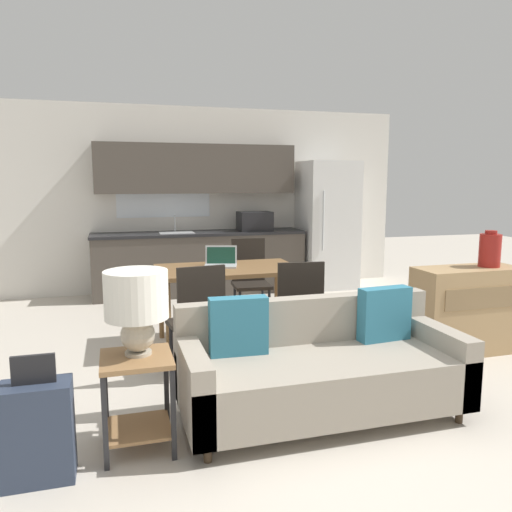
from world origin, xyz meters
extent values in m
plane|color=beige|center=(0.00, 0.00, 0.00)|extent=(20.00, 20.00, 0.00)
cube|color=silver|center=(0.00, 4.63, 1.35)|extent=(6.40, 0.06, 2.70)
cube|color=white|center=(-0.47, 4.59, 1.62)|extent=(1.35, 0.01, 1.03)
cube|color=#4C443D|center=(0.00, 4.29, 0.43)|extent=(3.01, 0.62, 0.86)
cube|color=#232326|center=(0.00, 4.29, 0.88)|extent=(3.04, 0.65, 0.04)
cube|color=#B2B5B7|center=(-0.34, 4.24, 0.90)|extent=(0.48, 0.36, 0.01)
cylinder|color=#B7BABC|center=(-0.34, 4.41, 1.02)|extent=(0.02, 0.02, 0.24)
cube|color=#4C443D|center=(0.00, 4.43, 1.80)|extent=(2.86, 0.34, 0.70)
cube|color=black|center=(0.81, 4.24, 1.04)|extent=(0.48, 0.36, 0.28)
cube|color=white|center=(1.96, 4.21, 0.96)|extent=(0.80, 0.73, 1.92)
cylinder|color=silver|center=(1.73, 3.83, 1.06)|extent=(0.02, 0.02, 0.86)
cube|color=brown|center=(-0.12, 1.95, 0.76)|extent=(1.39, 0.83, 0.04)
cylinder|color=brown|center=(-0.75, 1.59, 0.37)|extent=(0.05, 0.05, 0.74)
cylinder|color=brown|center=(0.51, 1.59, 0.37)|extent=(0.05, 0.05, 0.74)
cylinder|color=brown|center=(-0.75, 2.30, 0.37)|extent=(0.05, 0.05, 0.74)
cylinder|color=brown|center=(0.51, 2.30, 0.37)|extent=(0.05, 0.05, 0.74)
cylinder|color=#3D2D1E|center=(-0.72, -0.14, 0.05)|extent=(0.05, 0.05, 0.10)
cylinder|color=#3D2D1E|center=(1.01, -0.14, 0.05)|extent=(0.05, 0.05, 0.10)
cylinder|color=#3D2D1E|center=(-0.72, 0.50, 0.05)|extent=(0.05, 0.05, 0.10)
cylinder|color=#3D2D1E|center=(1.01, 0.50, 0.05)|extent=(0.05, 0.05, 0.10)
cube|color=gray|center=(0.14, 0.18, 0.27)|extent=(1.93, 0.80, 0.35)
cube|color=gray|center=(0.14, 0.51, 0.44)|extent=(1.93, 0.14, 0.68)
cube|color=gray|center=(-0.75, 0.18, 0.34)|extent=(0.14, 0.80, 0.49)
cube|color=gray|center=(1.04, 0.18, 0.34)|extent=(0.14, 0.80, 0.49)
cube|color=teal|center=(-0.41, 0.38, 0.65)|extent=(0.41, 0.14, 0.40)
cube|color=teal|center=(0.72, 0.38, 0.65)|extent=(0.41, 0.15, 0.40)
cube|color=olive|center=(-1.10, 0.13, 0.57)|extent=(0.42, 0.42, 0.03)
cube|color=olive|center=(-1.10, 0.13, 0.13)|extent=(0.38, 0.38, 0.02)
cube|color=#232326|center=(-1.29, -0.06, 0.28)|extent=(0.03, 0.03, 0.56)
cube|color=#232326|center=(-0.91, -0.06, 0.28)|extent=(0.03, 0.03, 0.56)
cube|color=#232326|center=(-1.29, 0.32, 0.28)|extent=(0.03, 0.03, 0.56)
cube|color=#232326|center=(-0.91, 0.32, 0.28)|extent=(0.03, 0.03, 0.56)
cylinder|color=#B2A893|center=(-1.08, 0.17, 0.60)|extent=(0.16, 0.16, 0.02)
sphere|color=#B2A893|center=(-1.08, 0.17, 0.71)|extent=(0.21, 0.21, 0.21)
cylinder|color=white|center=(-1.08, 0.17, 0.96)|extent=(0.38, 0.38, 0.29)
cube|color=tan|center=(2.01, 1.07, 0.41)|extent=(1.02, 0.42, 0.82)
cube|color=olive|center=(2.01, 0.86, 0.57)|extent=(0.81, 0.01, 0.20)
cylinder|color=maroon|center=(2.23, 1.07, 0.97)|extent=(0.20, 0.20, 0.31)
cylinder|color=maroon|center=(2.23, 1.07, 1.15)|extent=(0.11, 0.11, 0.03)
cube|color=black|center=(0.32, 2.65, 0.42)|extent=(0.45, 0.45, 0.04)
cube|color=black|center=(0.34, 2.85, 0.70)|extent=(0.40, 0.06, 0.51)
cylinder|color=black|center=(0.14, 2.50, 0.20)|extent=(0.03, 0.03, 0.40)
cylinder|color=black|center=(0.48, 2.47, 0.20)|extent=(0.03, 0.03, 0.40)
cylinder|color=black|center=(0.16, 2.84, 0.20)|extent=(0.03, 0.03, 0.40)
cylinder|color=black|center=(0.50, 2.81, 0.20)|extent=(0.03, 0.03, 0.40)
cube|color=black|center=(-0.57, 1.26, 0.42)|extent=(0.47, 0.47, 0.04)
cube|color=black|center=(-0.54, 1.06, 0.70)|extent=(0.40, 0.08, 0.51)
cylinder|color=black|center=(-0.42, 1.45, 0.20)|extent=(0.03, 0.03, 0.40)
cylinder|color=black|center=(-0.76, 1.40, 0.20)|extent=(0.03, 0.03, 0.40)
cylinder|color=black|center=(-0.37, 1.11, 0.20)|extent=(0.03, 0.03, 0.40)
cylinder|color=black|center=(-0.71, 1.07, 0.20)|extent=(0.03, 0.03, 0.40)
cube|color=black|center=(0.32, 1.22, 0.42)|extent=(0.46, 0.46, 0.04)
cube|color=black|center=(0.30, 1.03, 0.70)|extent=(0.40, 0.07, 0.51)
cylinder|color=black|center=(0.51, 1.37, 0.20)|extent=(0.03, 0.03, 0.40)
cylinder|color=black|center=(0.17, 1.41, 0.20)|extent=(0.03, 0.03, 0.40)
cylinder|color=black|center=(0.47, 1.03, 0.20)|extent=(0.03, 0.03, 0.40)
cylinder|color=black|center=(0.13, 1.07, 0.20)|extent=(0.03, 0.03, 0.40)
cube|color=#B7BABC|center=(-0.18, 2.00, 0.79)|extent=(0.37, 0.30, 0.02)
cube|color=#B7BABC|center=(-0.15, 2.12, 0.88)|extent=(0.32, 0.14, 0.20)
cube|color=#143828|center=(-0.15, 2.11, 0.88)|extent=(0.29, 0.12, 0.17)
cube|color=#2D384C|center=(-1.64, -0.06, 0.28)|extent=(0.37, 0.22, 0.56)
cube|color=black|center=(-1.64, -0.06, 0.64)|extent=(0.22, 0.02, 0.16)
camera|label=1|loc=(-1.20, -2.82, 1.63)|focal=35.00mm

